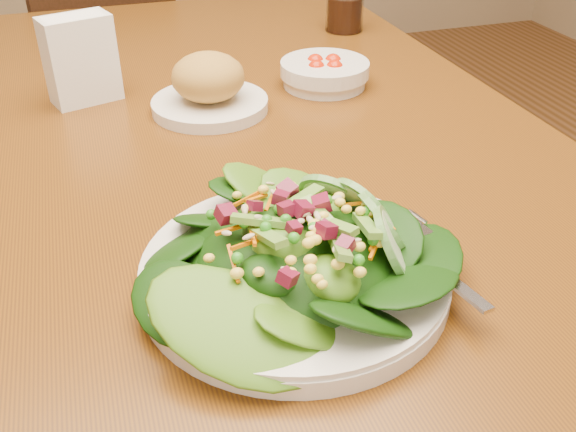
# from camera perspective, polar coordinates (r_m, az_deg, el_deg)

# --- Properties ---
(dining_table) EXTENTS (0.90, 1.40, 0.75)m
(dining_table) POSITION_cam_1_polar(r_m,az_deg,el_deg) (1.00, -5.47, 3.06)
(dining_table) COLOR #64340A
(dining_table) RESTS_ON ground_plane
(chair_far) EXTENTS (0.53, 0.53, 0.90)m
(chair_far) POSITION_cam_1_polar(r_m,az_deg,el_deg) (2.01, -16.37, 12.14)
(chair_far) COLOR #331A0E
(chair_far) RESTS_ON ground_plane
(salad_plate) EXTENTS (0.30, 0.30, 0.09)m
(salad_plate) POSITION_cam_1_polar(r_m,az_deg,el_deg) (0.62, 1.49, -3.33)
(salad_plate) COLOR silver
(salad_plate) RESTS_ON dining_table
(bread_plate) EXTENTS (0.18, 0.18, 0.09)m
(bread_plate) POSITION_cam_1_polar(r_m,az_deg,el_deg) (0.98, -7.05, 11.26)
(bread_plate) COLOR silver
(bread_plate) RESTS_ON dining_table
(tomato_bowl) EXTENTS (0.15, 0.15, 0.05)m
(tomato_bowl) POSITION_cam_1_polar(r_m,az_deg,el_deg) (1.08, 3.27, 12.59)
(tomato_bowl) COLOR silver
(tomato_bowl) RESTS_ON dining_table
(drinking_glass) EXTENTS (0.08, 0.08, 0.13)m
(drinking_glass) POSITION_cam_1_polar(r_m,az_deg,el_deg) (1.36, 5.10, 18.44)
(drinking_glass) COLOR silver
(drinking_glass) RESTS_ON dining_table
(napkin_holder) EXTENTS (0.11, 0.08, 0.13)m
(napkin_holder) POSITION_cam_1_polar(r_m,az_deg,el_deg) (1.05, -17.99, 13.28)
(napkin_holder) COLOR white
(napkin_holder) RESTS_ON dining_table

